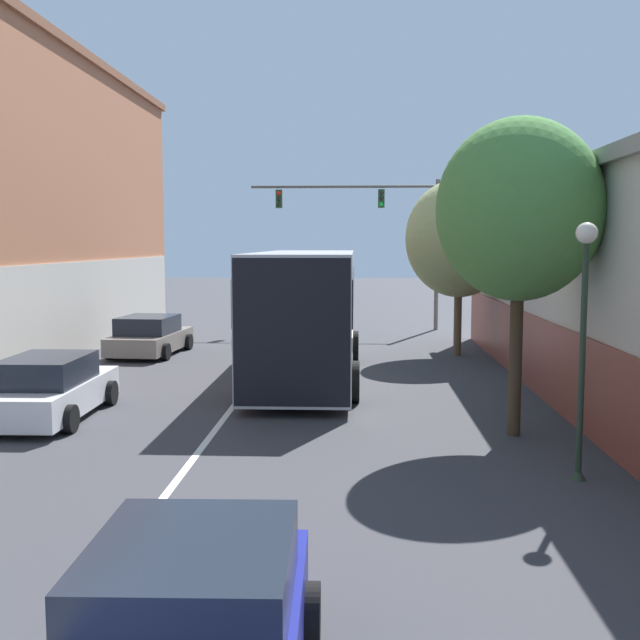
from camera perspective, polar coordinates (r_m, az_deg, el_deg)
The scene contains 9 objects.
lane_center_line at distance 20.71m, azimuth -5.23°, elevation -4.75°, with size 0.14×46.08×0.01m.
bus at distance 20.97m, azimuth -1.02°, elevation 0.91°, with size 2.96×10.06×3.57m.
hatchback_foreground at distance 6.58m, azimuth -9.95°, elevation -22.77°, with size 2.14×3.85×1.40m.
parked_car_left_near at distance 26.34m, azimuth -12.84°, elevation -1.22°, with size 2.33×4.20×1.34m.
parked_car_left_mid at distance 17.38m, azimuth -19.86°, elevation -4.96°, with size 2.03×4.27×1.39m.
traffic_signal_gantry at distance 33.21m, azimuth 4.72°, elevation 7.51°, with size 8.27×0.36×6.58m.
street_lamp at distance 12.56m, azimuth 19.43°, elevation -0.28°, with size 0.34×0.34×4.14m.
street_tree_near at distance 15.14m, azimuth 14.96°, elevation 8.07°, with size 3.23×2.91×6.24m.
street_tree_far at distance 25.76m, azimuth 10.56°, elevation 6.12°, with size 3.62×3.26×5.97m.
Camera 1 is at (2.90, -3.11, 3.81)m, focal length 42.00 mm.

